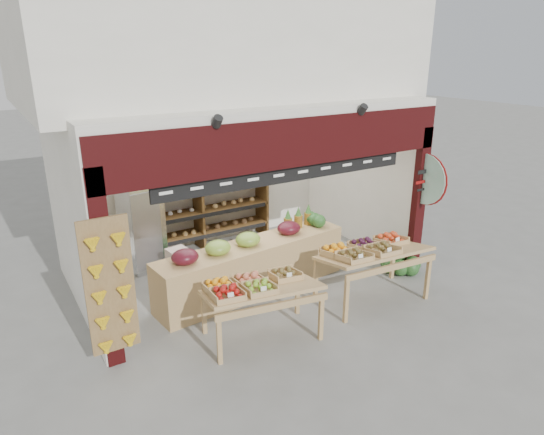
{
  "coord_description": "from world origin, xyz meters",
  "views": [
    {
      "loc": [
        -3.82,
        -6.72,
        3.93
      ],
      "look_at": [
        0.19,
        -0.2,
        1.23
      ],
      "focal_mm": 32.0,
      "sensor_mm": 36.0,
      "label": 1
    }
  ],
  "objects": [
    {
      "name": "banana_board",
      "position": [
        -2.73,
        -1.17,
        1.12
      ],
      "size": [
        0.6,
        0.15,
        1.8
      ],
      "color": "olive",
      "rests_on": "ground"
    },
    {
      "name": "watermelon_pile",
      "position": [
        2.45,
        -1.0,
        0.22
      ],
      "size": [
        0.72,
        0.74,
        0.56
      ],
      "color": "#17461B",
      "rests_on": "ground"
    },
    {
      "name": "display_table_left",
      "position": [
        -0.9,
        -1.49,
        0.79
      ],
      "size": [
        1.72,
        1.14,
        1.02
      ],
      "color": "tan",
      "rests_on": "ground"
    },
    {
      "name": "back_shelving",
      "position": [
        -0.23,
        1.95,
        1.16
      ],
      "size": [
        3.02,
        0.5,
        1.86
      ],
      "color": "brown",
      "rests_on": "ground"
    },
    {
      "name": "cardboard_stack",
      "position": [
        -0.95,
        0.9,
        0.21
      ],
      "size": [
        0.95,
        0.7,
        0.58
      ],
      "color": "beige",
      "rests_on": "ground"
    },
    {
      "name": "gift_sign",
      "position": [
        2.75,
        -1.15,
        1.75
      ],
      "size": [
        0.04,
        0.93,
        0.92
      ],
      "color": "#A8D3BF",
      "rests_on": "ground"
    },
    {
      "name": "refrigerator",
      "position": [
        -1.5,
        1.61,
        0.83
      ],
      "size": [
        0.74,
        0.74,
        1.65
      ],
      "primitive_type": "cube",
      "rotation": [
        0.0,
        0.0,
        0.17
      ],
      "color": "silver",
      "rests_on": "ground"
    },
    {
      "name": "ground",
      "position": [
        0.0,
        0.0,
        0.0
      ],
      "size": [
        60.0,
        60.0,
        0.0
      ],
      "primitive_type": "plane",
      "color": "slate",
      "rests_on": "ground"
    },
    {
      "name": "display_table_right",
      "position": [
        1.23,
        -1.47,
        0.85
      ],
      "size": [
        1.8,
        1.1,
        1.09
      ],
      "color": "tan",
      "rests_on": "ground"
    },
    {
      "name": "shop_structure",
      "position": [
        0.0,
        1.61,
        3.92
      ],
      "size": [
        6.36,
        5.12,
        5.4
      ],
      "color": "white",
      "rests_on": "ground"
    },
    {
      "name": "mid_counter",
      "position": [
        -0.23,
        -0.26,
        0.47
      ],
      "size": [
        3.5,
        1.02,
        1.08
      ],
      "color": "tan",
      "rests_on": "ground"
    }
  ]
}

